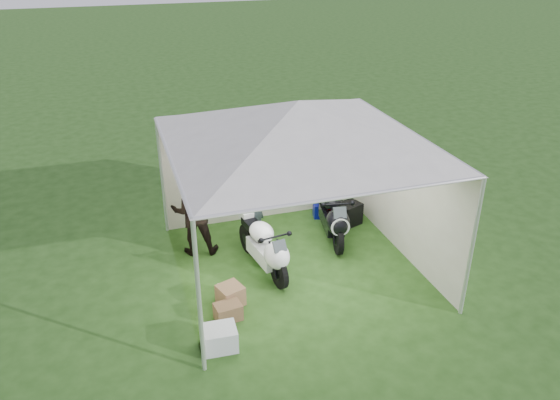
# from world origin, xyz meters

# --- Properties ---
(ground) EXTENTS (80.00, 80.00, 0.00)m
(ground) POSITION_xyz_m (0.00, 0.00, 0.00)
(ground) COLOR #224714
(ground) RESTS_ON ground
(canopy_tent) EXTENTS (5.66, 5.66, 3.00)m
(canopy_tent) POSITION_xyz_m (-0.00, 0.03, 2.58)
(canopy_tent) COLOR silver
(canopy_tent) RESTS_ON ground
(motorcycle_white) EXTENTS (0.57, 1.79, 0.89)m
(motorcycle_white) POSITION_xyz_m (-0.55, 0.04, 0.49)
(motorcycle_white) COLOR black
(motorcycle_white) RESTS_ON ground
(motorcycle_black) EXTENTS (0.64, 1.90, 0.94)m
(motorcycle_black) POSITION_xyz_m (0.98, 0.76, 0.53)
(motorcycle_black) COLOR black
(motorcycle_black) RESTS_ON ground
(paddock_stand) EXTENTS (0.43, 0.31, 0.29)m
(paddock_stand) POSITION_xyz_m (1.14, 1.61, 0.15)
(paddock_stand) COLOR #131CD5
(paddock_stand) RESTS_ON ground
(person_dark_jacket) EXTENTS (0.92, 0.78, 1.67)m
(person_dark_jacket) POSITION_xyz_m (-1.58, 1.05, 0.84)
(person_dark_jacket) COLOR black
(person_dark_jacket) RESTS_ON ground
(person_blue_jacket) EXTENTS (0.65, 0.74, 1.70)m
(person_blue_jacket) POSITION_xyz_m (-0.50, 1.11, 0.85)
(person_blue_jacket) COLOR slate
(person_blue_jacket) RESTS_ON ground
(equipment_box) EXTENTS (0.55, 0.49, 0.45)m
(equipment_box) POSITION_xyz_m (1.52, 1.17, 0.23)
(equipment_box) COLOR black
(equipment_box) RESTS_ON ground
(crate_0) EXTENTS (0.52, 0.42, 0.33)m
(crate_0) POSITION_xyz_m (-1.72, -1.64, 0.17)
(crate_0) COLOR silver
(crate_0) RESTS_ON ground
(crate_1) EXTENTS (0.46, 0.46, 0.32)m
(crate_1) POSITION_xyz_m (-1.34, -0.69, 0.16)
(crate_1) COLOR brown
(crate_1) RESTS_ON ground
(crate_2) EXTENTS (0.35, 0.30, 0.24)m
(crate_2) POSITION_xyz_m (-1.34, -0.58, 0.12)
(crate_2) COLOR silver
(crate_2) RESTS_ON ground
(crate_3) EXTENTS (0.43, 0.33, 0.26)m
(crate_3) POSITION_xyz_m (-1.46, -1.05, 0.13)
(crate_3) COLOR brown
(crate_3) RESTS_ON ground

